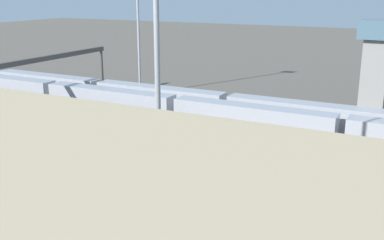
# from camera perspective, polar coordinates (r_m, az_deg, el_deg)

# --- Properties ---
(ground_plane) EXTENTS (400.00, 400.00, 0.00)m
(ground_plane) POSITION_cam_1_polar(r_m,az_deg,el_deg) (63.48, -3.53, -2.15)
(ground_plane) COLOR #60594F
(track_bed_0) EXTENTS (140.00, 2.80, 0.12)m
(track_bed_0) POSITION_cam_1_polar(r_m,az_deg,el_deg) (78.39, 3.04, 1.36)
(track_bed_0) COLOR #3D3833
(track_bed_0) RESTS_ON ground_plane
(track_bed_1) EXTENTS (140.00, 2.80, 0.12)m
(track_bed_1) POSITION_cam_1_polar(r_m,az_deg,el_deg) (74.01, 1.44, 0.51)
(track_bed_1) COLOR #3D3833
(track_bed_1) RESTS_ON ground_plane
(track_bed_2) EXTENTS (140.00, 2.80, 0.12)m
(track_bed_2) POSITION_cam_1_polar(r_m,az_deg,el_deg) (69.71, -0.37, -0.44)
(track_bed_2) COLOR #4C443D
(track_bed_2) RESTS_ON ground_plane
(track_bed_3) EXTENTS (140.00, 2.80, 0.12)m
(track_bed_3) POSITION_cam_1_polar(r_m,az_deg,el_deg) (65.51, -2.41, -1.51)
(track_bed_3) COLOR #3D3833
(track_bed_3) RESTS_ON ground_plane
(track_bed_4) EXTENTS (140.00, 2.80, 0.12)m
(track_bed_4) POSITION_cam_1_polar(r_m,az_deg,el_deg) (61.44, -4.73, -2.73)
(track_bed_4) COLOR #3D3833
(track_bed_4) RESTS_ON ground_plane
(track_bed_5) EXTENTS (140.00, 2.80, 0.12)m
(track_bed_5) POSITION_cam_1_polar(r_m,az_deg,el_deg) (57.51, -7.38, -4.11)
(track_bed_5) COLOR #4C443D
(track_bed_5) RESTS_ON ground_plane
(track_bed_6) EXTENTS (140.00, 2.80, 0.12)m
(track_bed_6) POSITION_cam_1_polar(r_m,az_deg,el_deg) (53.76, -10.41, -5.67)
(track_bed_6) COLOR #4C443D
(track_bed_6) RESTS_ON ground_plane
(track_bed_7) EXTENTS (140.00, 2.80, 0.12)m
(track_bed_7) POSITION_cam_1_polar(r_m,az_deg,el_deg) (50.22, -13.91, -7.45)
(track_bed_7) COLOR #3D3833
(track_bed_7) RESTS_ON ground_plane
(train_on_track_2) EXTENTS (139.00, 3.06, 4.40)m
(train_on_track_2) POSITION_cam_1_polar(r_m,az_deg,el_deg) (71.32, -3.55, 1.55)
(train_on_track_2) COLOR #1E6B9E
(train_on_track_2) RESTS_ON ground_plane
(train_on_track_7) EXTENTS (119.80, 3.00, 5.00)m
(train_on_track_7) POSITION_cam_1_polar(r_m,az_deg,el_deg) (47.73, -11.81, -5.24)
(train_on_track_7) COLOR silver
(train_on_track_7) RESTS_ON ground_plane
(train_on_track_4) EXTENTS (47.20, 3.00, 3.80)m
(train_on_track_4) POSITION_cam_1_polar(r_m,az_deg,el_deg) (77.21, -21.11, 1.59)
(train_on_track_4) COLOR #A8AAB2
(train_on_track_4) RESTS_ON ground_plane
(train_on_track_1) EXTENTS (95.60, 3.00, 3.80)m
(train_on_track_1) POSITION_cam_1_polar(r_m,az_deg,el_deg) (71.95, 4.22, 1.65)
(train_on_track_1) COLOR #A8AAB2
(train_on_track_1) RESTS_ON ground_plane
(light_mast_0) EXTENTS (2.80, 0.70, 24.60)m
(light_mast_0) POSITION_cam_1_polar(r_m,az_deg,el_deg) (87.93, -6.59, 13.28)
(light_mast_0) COLOR #9EA0A5
(light_mast_0) RESTS_ON ground_plane
(light_mast_1) EXTENTS (2.80, 0.70, 26.90)m
(light_mast_1) POSITION_cam_1_polar(r_m,az_deg,el_deg) (36.68, -4.35, 12.17)
(light_mast_1) COLOR #9EA0A5
(light_mast_1) RESTS_ON ground_plane
(signal_gantry) EXTENTS (0.70, 40.00, 8.80)m
(signal_gantry) POSITION_cam_1_polar(r_m,az_deg,el_deg) (77.50, -19.96, 6.07)
(signal_gantry) COLOR #4C4742
(signal_gantry) RESTS_ON ground_plane
(control_tower) EXTENTS (6.00, 6.00, 14.49)m
(control_tower) POSITION_cam_1_polar(r_m,az_deg,el_deg) (83.94, 21.41, 7.08)
(control_tower) COLOR gray
(control_tower) RESTS_ON ground_plane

